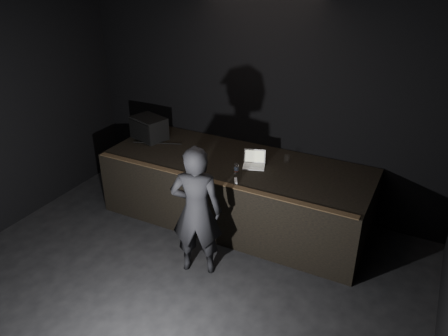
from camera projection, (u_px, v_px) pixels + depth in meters
room_walls at (104, 178)px, 3.87m from camera, size 6.10×7.10×3.52m
stage_riser at (236, 191)px, 6.72m from camera, size 4.00×1.50×1.00m
riser_lip at (214, 181)px, 5.93m from camera, size 3.92×0.10×0.01m
stage_monitor at (149, 128)px, 7.20m from camera, size 0.64×0.54×0.37m
cable at (157, 143)px, 7.09m from camera, size 0.75×0.31×0.02m
laptop at (254, 162)px, 6.36m from camera, size 0.38×0.36×0.21m
beer_can at (236, 169)px, 6.13m from camera, size 0.06×0.06×0.14m
plastic_cup at (287, 159)px, 6.47m from camera, size 0.09×0.09×0.11m
wii_remote at (236, 181)px, 5.93m from camera, size 0.10×0.15×0.03m
person at (197, 211)px, 5.47m from camera, size 0.76×0.62×1.79m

